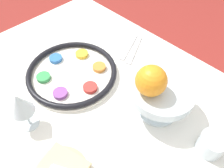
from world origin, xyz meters
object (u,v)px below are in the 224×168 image
Objects in this scene: cup_near at (211,144)px; wine_glass at (20,105)px; orange_fruit at (151,81)px; fruit_stand at (161,94)px; seder_plate at (72,73)px.

wine_glass is at bearing -143.42° from cup_near.
fruit_stand is at bearing 59.36° from orange_fruit.
orange_fruit is at bearing 52.13° from wine_glass.
fruit_stand is 0.08m from orange_fruit.
seder_plate is at bearing -161.97° from fruit_stand.
orange_fruit reaches higher than seder_plate.
seder_plate is 0.33m from orange_fruit.
cup_near is at bearing -1.19° from fruit_stand.
fruit_stand is 0.19m from cup_near.
seder_plate is at bearing -168.84° from cup_near.
orange_fruit is at bearing -120.64° from fruit_stand.
wine_glass is 0.54m from cup_near.
wine_glass reaches higher than fruit_stand.
wine_glass is at bearing -72.14° from seder_plate.
fruit_stand is (0.25, 0.32, -0.02)m from wine_glass.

